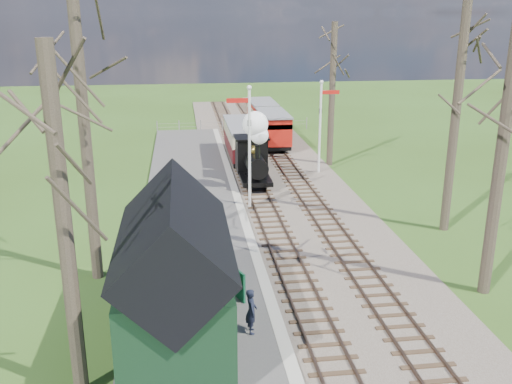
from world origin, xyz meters
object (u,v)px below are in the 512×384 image
semaphore_near (248,139)px  semaphore_far (321,120)px  red_carriage_a (273,129)px  locomotive (254,152)px  red_carriage_b (262,116)px  station_shed (175,275)px  person (251,311)px  bench (223,314)px  sign_board (240,285)px  coach (242,139)px

semaphore_near → semaphore_far: size_ratio=1.09×
red_carriage_a → locomotive: bearing=-105.6°
semaphore_far → red_carriage_a: (-1.77, 7.16, -1.88)m
red_carriage_b → station_shed: bearing=-102.7°
semaphore_near → person: semaphore_near is taller
bench → person: person is taller
semaphore_far → person: (-6.46, -17.94, -2.43)m
red_carriage_b → sign_board: red_carriage_b is taller
station_shed → coach: (4.30, 21.85, -0.79)m
semaphore_near → red_carriage_a: semaphore_near is taller
semaphore_near → locomotive: (0.76, 3.78, -1.60)m
red_carriage_a → sign_board: red_carriage_a is taller
coach → bench: bearing=-97.8°
semaphore_near → semaphore_far: semaphore_near is taller
semaphore_far → red_carriage_b: bearing=98.0°
locomotive → bench: 15.46m
semaphore_far → person: 19.22m
red_carriage_b → person: red_carriage_b is taller
station_shed → red_carriage_a: size_ratio=1.26×
station_shed → semaphore_far: 20.01m
bench → red_carriage_b: bearing=79.6°
semaphore_far → sign_board: bearing=-112.7°
coach → red_carriage_a: bearing=51.9°
locomotive → sign_board: locomotive is taller
locomotive → person: locomotive is taller
station_shed → red_carriage_a: (6.90, 25.16, -0.80)m
coach → red_carriage_b: bearing=73.6°
coach → sign_board: (-2.22, -19.64, -0.76)m
red_carriage_a → bench: (-5.51, -24.48, -0.93)m
sign_board → semaphore_far: bearing=67.3°
station_shed → locomotive: (4.29, 15.79, -0.25)m
locomotive → sign_board: size_ratio=4.21×
red_carriage_a → sign_board: size_ratio=4.82×
red_carriage_b → coach: bearing=-106.4°
red_carriage_a → person: size_ratio=3.49×
semaphore_far → bench: semaphore_far is taller
locomotive → red_carriage_b: bearing=80.0°
red_carriage_b → semaphore_near: bearing=-100.2°
station_shed → red_carriage_b: (6.90, 30.66, -0.80)m
coach → bench: (-2.91, -21.17, -0.94)m
red_carriage_b → bench: bearing=-100.4°
person → locomotive: bearing=-6.3°
semaphore_far → sign_board: size_ratio=5.51×
coach → bench: 21.39m
semaphore_far → coach: bearing=138.7°
station_shed → red_carriage_a: station_shed is taller
bench → red_carriage_a: bearing=77.3°
semaphore_near → bench: semaphore_near is taller
semaphore_far → sign_board: semaphore_far is taller
station_shed → person: size_ratio=4.40×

